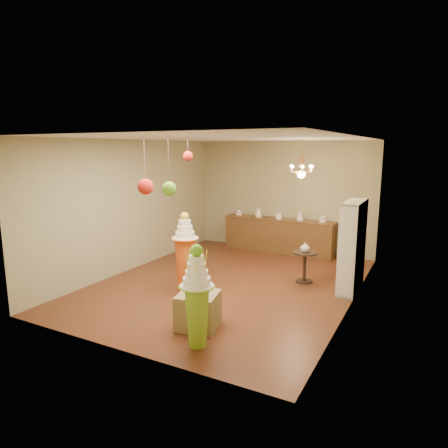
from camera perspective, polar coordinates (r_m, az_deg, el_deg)
The scene contains 17 objects.
floor at distance 8.52m, azimuth 0.70°, elevation -8.45°, with size 6.50×6.50×0.00m, color #502715.
ceiling at distance 8.05m, azimuth 0.75°, elevation 12.16°, with size 6.50×6.50×0.00m, color silver.
wall_back at distance 11.12m, azimuth 8.42°, elevation 3.90°, with size 5.00×0.04×3.00m, color #979169.
wall_front at distance 5.52m, azimuth -14.91°, elevation -3.24°, with size 5.00×0.04×3.00m, color #979169.
wall_left at distance 9.54m, azimuth -12.76°, elevation 2.64°, with size 0.04×6.50×3.00m, color #979169.
wall_right at distance 7.37m, azimuth 18.28°, elevation 0.04°, with size 0.04×6.50×3.00m, color #979169.
pedestal_green at distance 5.76m, azimuth -3.87°, elevation -11.21°, with size 0.59×0.59×1.51m.
pedestal_orange at distance 7.78m, azimuth -5.53°, elevation -5.09°, with size 0.63×0.63×1.62m.
burlap_riser at distance 6.47m, azimuth -3.72°, elevation -12.21°, with size 0.61×0.61×0.56m, color olive.
sideboard at distance 11.02m, azimuth 7.79°, elevation -1.52°, with size 3.04×0.54×1.16m.
shelving_unit at distance 8.29m, azimuth 17.89°, elevation -3.02°, with size 0.33×1.20×1.80m.
round_table at distance 8.64m, azimuth 11.44°, elevation -5.44°, with size 0.66×0.66×0.66m.
vase at distance 8.55m, azimuth 11.53°, elevation -3.25°, with size 0.20×0.20×0.21m, color beige.
pom_red_left at distance 6.52m, azimuth -11.15°, elevation 5.27°, with size 0.26×0.26×0.93m.
pom_green_mid at distance 6.09m, azimuth -7.83°, elevation 5.02°, with size 0.22×0.22×0.91m.
pom_red_right at distance 6.36m, azimuth -5.18°, elevation 9.67°, with size 0.15×0.15×0.39m.
chandelier at distance 8.87m, azimuth 10.99°, elevation 7.33°, with size 0.63×0.63×0.85m.
Camera 1 is at (3.68, -7.16, 2.80)m, focal length 32.00 mm.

